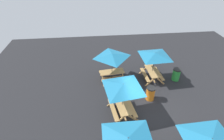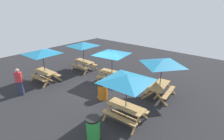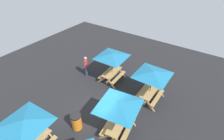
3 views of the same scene
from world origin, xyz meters
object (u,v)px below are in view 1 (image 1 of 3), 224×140
object	(u,v)px
picnic_table_3	(155,57)
trash_bin_orange	(150,93)
trash_bin_green	(176,74)
picnic_table_2	(112,57)
picnic_table_1	(123,88)

from	to	relation	value
picnic_table_3	trash_bin_orange	distance (m)	2.74
picnic_table_3	trash_bin_green	xyz separation A→B (m)	(0.29, 1.81, -1.49)
picnic_table_3	trash_bin_orange	bearing A→B (deg)	-22.22
picnic_table_2	trash_bin_orange	distance (m)	3.63
picnic_table_3	trash_bin_orange	xyz separation A→B (m)	(2.17, -0.75, -1.49)
picnic_table_2	picnic_table_3	xyz separation A→B (m)	(0.21, 3.05, 0.00)
picnic_table_3	picnic_table_2	bearing A→B (deg)	-97.06
trash_bin_orange	trash_bin_green	world-z (taller)	same
picnic_table_1	picnic_table_3	size ratio (longest dim) A/B	0.99
picnic_table_2	picnic_table_3	size ratio (longest dim) A/B	0.83
picnic_table_3	trash_bin_green	distance (m)	2.36
trash_bin_orange	picnic_table_3	bearing A→B (deg)	160.97
trash_bin_green	trash_bin_orange	bearing A→B (deg)	-53.79
picnic_table_2	picnic_table_3	world-z (taller)	same
picnic_table_3	trash_bin_green	world-z (taller)	picnic_table_3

